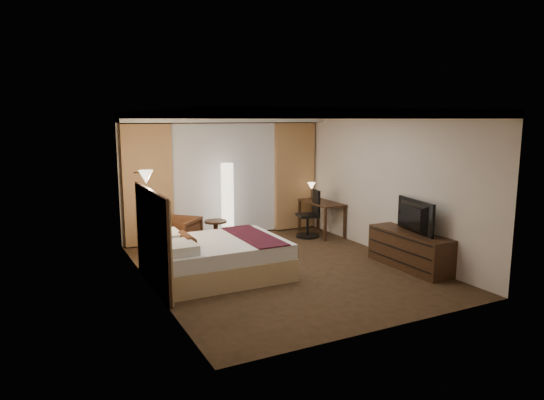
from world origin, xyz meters
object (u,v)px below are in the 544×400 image
armchair (177,234)px  desk (321,218)px  television (410,215)px  bed (219,258)px  office_chair (308,214)px  side_table (216,233)px  dresser (410,250)px  floor_lamp (228,202)px

armchair → desk: size_ratio=0.65×
television → bed: bearing=81.9°
armchair → television: 4.35m
office_chair → television: 2.78m
side_table → dresser: 3.90m
dresser → armchair: bearing=140.9°
armchair → television: television is taller
armchair → desk: (3.32, 0.03, -0.01)m
side_table → dresser: size_ratio=0.31×
dresser → television: bearing=-180.0°
floor_lamp → desk: floor_lamp is taller
bed → television: size_ratio=1.99×
office_chair → dresser: office_chair is taller
armchair → dresser: 4.34m
dresser → desk: bearing=91.0°
bed → desk: 3.53m
bed → armchair: armchair is taller
armchair → side_table: bearing=61.4°
desk → office_chair: size_ratio=1.13×
side_table → dresser: (2.47, -3.01, 0.07)m
office_chair → television: (0.41, -2.72, 0.42)m
side_table → dresser: dresser is taller
side_table → television: television is taller
floor_lamp → office_chair: bearing=-16.7°
floor_lamp → office_chair: size_ratio=1.59×
bed → desk: desk is taller
bed → armchair: 1.69m
bed → desk: size_ratio=1.78×
armchair → floor_lamp: (1.25, 0.49, 0.45)m
dresser → television: size_ratio=1.55×
armchair → dresser: bearing=5.4°
dresser → floor_lamp: bearing=123.3°
desk → dresser: (0.05, -2.77, -0.06)m
bed → dresser: dresser is taller
floor_lamp → desk: size_ratio=1.41×
armchair → office_chair: 2.93m
office_chair → armchair: bearing=-168.7°
side_table → desk: bearing=-5.7°
television → floor_lamp: bearing=43.8°
side_table → bed: bearing=-108.8°
armchair → desk: bearing=45.1°
armchair → side_table: armchair is taller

